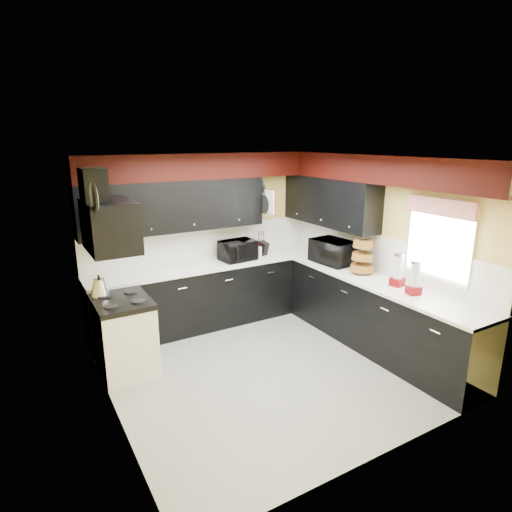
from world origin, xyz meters
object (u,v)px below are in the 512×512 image
at_px(toaster_oven, 238,250).
at_px(kettle, 100,287).
at_px(microwave, 333,252).
at_px(knife_block, 263,248).
at_px(utensil_crock, 261,250).

xyz_separation_m(toaster_oven, kettle, (-2.07, -0.46, -0.07)).
bearing_deg(toaster_oven, microwave, -41.64).
height_order(toaster_oven, knife_block, toaster_oven).
bearing_deg(microwave, knife_block, 31.65).
height_order(microwave, kettle, microwave).
distance_m(microwave, utensil_crock, 1.13).
distance_m(toaster_oven, knife_block, 0.46).
bearing_deg(microwave, utensil_crock, 31.44).
relative_size(toaster_oven, kettle, 2.31).
height_order(microwave, knife_block, microwave).
relative_size(knife_block, kettle, 0.99).
bearing_deg(knife_block, utensil_crock, 104.67).
bearing_deg(kettle, utensil_crock, 11.82).
height_order(toaster_oven, microwave, microwave).
bearing_deg(toaster_oven, knife_block, 0.50).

